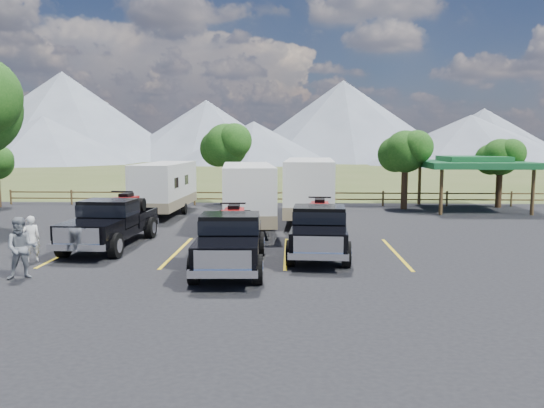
{
  "coord_description": "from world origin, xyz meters",
  "views": [
    {
      "loc": [
        2.17,
        -15.03,
        4.06
      ],
      "look_at": [
        1.42,
        5.97,
        1.6
      ],
      "focal_mm": 35.0,
      "sensor_mm": 36.0,
      "label": 1
    }
  ],
  "objects_px": {
    "pavilion": "(473,164)",
    "trailer_center": "(248,195)",
    "trailer_right": "(309,189)",
    "rig_left": "(112,221)",
    "rig_center": "(231,238)",
    "person_b": "(22,248)",
    "rig_right": "(319,228)",
    "person_a": "(31,239)",
    "trailer_left": "(165,188)"
  },
  "relations": [
    {
      "from": "pavilion",
      "to": "trailer_center",
      "type": "distance_m",
      "value": 14.96
    },
    {
      "from": "trailer_right",
      "to": "pavilion",
      "type": "bearing_deg",
      "value": 29.61
    },
    {
      "from": "rig_left",
      "to": "trailer_right",
      "type": "distance_m",
      "value": 10.5
    },
    {
      "from": "rig_center",
      "to": "trailer_right",
      "type": "bearing_deg",
      "value": 72.11
    },
    {
      "from": "rig_center",
      "to": "person_b",
      "type": "relative_size",
      "value": 3.27
    },
    {
      "from": "rig_center",
      "to": "trailer_right",
      "type": "xyz_separation_m",
      "value": [
        2.86,
        10.28,
        0.69
      ]
    },
    {
      "from": "rig_right",
      "to": "person_b",
      "type": "bearing_deg",
      "value": -153.29
    },
    {
      "from": "rig_center",
      "to": "trailer_center",
      "type": "bearing_deg",
      "value": 88.26
    },
    {
      "from": "pavilion",
      "to": "person_a",
      "type": "distance_m",
      "value": 24.6
    },
    {
      "from": "person_a",
      "to": "trailer_center",
      "type": "bearing_deg",
      "value": -166.54
    },
    {
      "from": "trailer_center",
      "to": "trailer_right",
      "type": "bearing_deg",
      "value": 34.42
    },
    {
      "from": "rig_center",
      "to": "person_b",
      "type": "height_order",
      "value": "rig_center"
    },
    {
      "from": "rig_right",
      "to": "trailer_left",
      "type": "relative_size",
      "value": 0.72
    },
    {
      "from": "rig_center",
      "to": "trailer_right",
      "type": "relative_size",
      "value": 0.66
    },
    {
      "from": "rig_left",
      "to": "trailer_center",
      "type": "bearing_deg",
      "value": 44.51
    },
    {
      "from": "rig_center",
      "to": "trailer_left",
      "type": "relative_size",
      "value": 0.73
    },
    {
      "from": "person_b",
      "to": "trailer_right",
      "type": "bearing_deg",
      "value": 30.88
    },
    {
      "from": "rig_right",
      "to": "person_a",
      "type": "relative_size",
      "value": 3.8
    },
    {
      "from": "rig_left",
      "to": "person_b",
      "type": "distance_m",
      "value": 5.06
    },
    {
      "from": "rig_right",
      "to": "trailer_right",
      "type": "height_order",
      "value": "trailer_right"
    },
    {
      "from": "rig_left",
      "to": "trailer_left",
      "type": "relative_size",
      "value": 0.75
    },
    {
      "from": "pavilion",
      "to": "rig_center",
      "type": "bearing_deg",
      "value": -129.68
    },
    {
      "from": "trailer_left",
      "to": "rig_right",
      "type": "bearing_deg",
      "value": -49.81
    },
    {
      "from": "rig_right",
      "to": "trailer_center",
      "type": "distance_m",
      "value": 6.34
    },
    {
      "from": "trailer_left",
      "to": "trailer_center",
      "type": "distance_m",
      "value": 6.73
    },
    {
      "from": "trailer_center",
      "to": "person_b",
      "type": "distance_m",
      "value": 11.11
    },
    {
      "from": "trailer_left",
      "to": "rig_center",
      "type": "bearing_deg",
      "value": -65.92
    },
    {
      "from": "trailer_left",
      "to": "person_b",
      "type": "bearing_deg",
      "value": -92.15
    },
    {
      "from": "pavilion",
      "to": "rig_center",
      "type": "distance_m",
      "value": 20.05
    },
    {
      "from": "rig_left",
      "to": "rig_center",
      "type": "height_order",
      "value": "rig_left"
    },
    {
      "from": "pavilion",
      "to": "trailer_left",
      "type": "bearing_deg",
      "value": -170.25
    },
    {
      "from": "trailer_right",
      "to": "rig_center",
      "type": "bearing_deg",
      "value": -103.17
    },
    {
      "from": "rig_right",
      "to": "person_a",
      "type": "height_order",
      "value": "rig_right"
    },
    {
      "from": "trailer_center",
      "to": "person_b",
      "type": "relative_size",
      "value": 4.69
    },
    {
      "from": "rig_center",
      "to": "trailer_right",
      "type": "height_order",
      "value": "trailer_right"
    },
    {
      "from": "trailer_left",
      "to": "trailer_center",
      "type": "height_order",
      "value": "trailer_center"
    },
    {
      "from": "rig_right",
      "to": "trailer_right",
      "type": "bearing_deg",
      "value": 94.12
    },
    {
      "from": "rig_center",
      "to": "rig_right",
      "type": "distance_m",
      "value": 3.69
    },
    {
      "from": "trailer_center",
      "to": "person_b",
      "type": "bearing_deg",
      "value": -128.4
    },
    {
      "from": "rig_left",
      "to": "person_a",
      "type": "relative_size",
      "value": 3.95
    },
    {
      "from": "pavilion",
      "to": "rig_right",
      "type": "relative_size",
      "value": 1.04
    },
    {
      "from": "trailer_right",
      "to": "person_a",
      "type": "distance_m",
      "value": 13.73
    },
    {
      "from": "trailer_left",
      "to": "trailer_right",
      "type": "xyz_separation_m",
      "value": [
        7.91,
        -2.03,
        0.14
      ]
    },
    {
      "from": "trailer_right",
      "to": "person_b",
      "type": "height_order",
      "value": "trailer_right"
    },
    {
      "from": "rig_center",
      "to": "rig_right",
      "type": "xyz_separation_m",
      "value": [
        2.95,
        2.23,
        -0.01
      ]
    },
    {
      "from": "rig_left",
      "to": "rig_center",
      "type": "distance_m",
      "value": 6.03
    },
    {
      "from": "trailer_left",
      "to": "person_a",
      "type": "height_order",
      "value": "trailer_left"
    },
    {
      "from": "trailer_center",
      "to": "rig_left",
      "type": "bearing_deg",
      "value": -144.29
    },
    {
      "from": "trailer_right",
      "to": "person_b",
      "type": "relative_size",
      "value": 4.92
    },
    {
      "from": "rig_center",
      "to": "person_b",
      "type": "bearing_deg",
      "value": -167.33
    }
  ]
}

